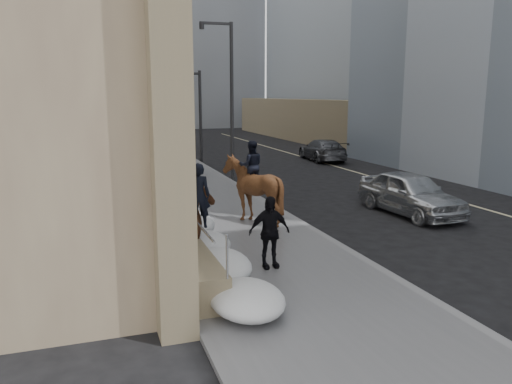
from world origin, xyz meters
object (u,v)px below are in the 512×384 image
at_px(mounted_horse_left, 198,224).
at_px(car_grey, 322,150).
at_px(car_silver, 410,193).
at_px(pedestrian, 269,232).
at_px(mounted_horse_right, 252,187).

xyz_separation_m(mounted_horse_left, car_grey, (12.56, 18.26, -0.39)).
relative_size(mounted_horse_left, car_grey, 0.51).
bearing_deg(car_silver, mounted_horse_left, -163.75).
height_order(mounted_horse_left, pedestrian, mounted_horse_left).
relative_size(mounted_horse_right, pedestrian, 1.51).
distance_m(pedestrian, car_silver, 8.31).
height_order(pedestrian, car_silver, pedestrian).
relative_size(mounted_horse_left, pedestrian, 1.40).
distance_m(mounted_horse_left, car_silver, 9.31).
bearing_deg(car_silver, car_grey, 72.92).
height_order(car_silver, car_grey, car_silver).
height_order(mounted_horse_left, car_grey, mounted_horse_left).
bearing_deg(car_grey, pedestrian, 65.83).
height_order(pedestrian, car_grey, pedestrian).
distance_m(mounted_horse_left, car_grey, 22.17).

